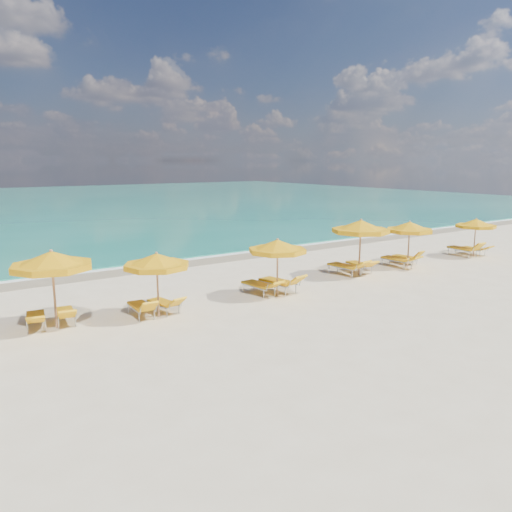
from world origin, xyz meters
TOP-DOWN VIEW (x-y plane):
  - ground_plane at (0.00, 0.00)m, footprint 120.00×120.00m
  - ocean at (0.00, 48.00)m, footprint 120.00×80.00m
  - wet_sand_band at (0.00, 7.40)m, footprint 120.00×2.60m
  - foam_line at (0.00, 8.20)m, footprint 120.00×1.20m
  - whitecap_near at (-6.00, 17.00)m, footprint 14.00×0.36m
  - whitecap_far at (8.00, 24.00)m, footprint 18.00×0.30m
  - umbrella_1 at (-8.19, 0.47)m, footprint 2.70×2.70m
  - umbrella_2 at (-5.15, -0.28)m, footprint 2.44×2.44m
  - umbrella_3 at (-0.37, -0.44)m, footprint 2.31×2.31m
  - umbrella_4 at (4.74, 0.22)m, footprint 2.73×2.73m
  - umbrella_5 at (8.07, 0.20)m, footprint 2.78×2.78m
  - umbrella_6 at (13.14, -0.11)m, footprint 2.22×2.22m
  - lounger_1_left at (-8.70, 0.87)m, footprint 0.82×1.72m
  - lounger_1_right at (-7.84, 0.80)m, footprint 0.78×1.72m
  - lounger_2_left at (-5.60, 0.06)m, footprint 0.65×1.70m
  - lounger_2_right at (-4.78, 0.09)m, footprint 0.83×1.68m
  - lounger_3_left at (-0.80, 0.12)m, footprint 0.81×1.96m
  - lounger_3_right at (0.04, -0.03)m, footprint 0.99×2.09m
  - lounger_4_left at (4.30, 0.62)m, footprint 0.88×2.07m
  - lounger_4_right at (5.27, 0.69)m, footprint 0.90×1.88m
  - lounger_5_left at (7.57, 0.39)m, footprint 0.74×2.03m
  - lounger_5_right at (8.62, 0.75)m, footprint 0.70×1.60m
  - lounger_6_left at (12.73, 0.26)m, footprint 0.80×2.00m
  - lounger_6_right at (13.68, 0.19)m, footprint 0.56×1.67m

SIDE VIEW (x-z plane):
  - ground_plane at x=0.00m, z-range 0.00..0.00m
  - ocean at x=0.00m, z-range -0.15..0.15m
  - wet_sand_band at x=0.00m, z-range -0.01..0.01m
  - foam_line at x=0.00m, z-range -0.01..0.01m
  - whitecap_near at x=-6.00m, z-range -0.03..0.03m
  - whitecap_far at x=8.00m, z-range -0.03..0.03m
  - lounger_6_right at x=13.68m, z-range -0.12..0.51m
  - lounger_1_left at x=-8.70m, z-range -0.13..0.52m
  - lounger_2_right at x=-4.78m, z-range -0.15..0.55m
  - lounger_5_right at x=8.62m, z-range -0.18..0.58m
  - lounger_1_right at x=-7.84m, z-range -0.15..0.55m
  - lounger_2_left at x=-5.60m, z-range -0.17..0.59m
  - lounger_4_right at x=5.27m, z-range -0.14..0.58m
  - lounger_3_left at x=-0.80m, z-range -0.14..0.59m
  - lounger_5_left at x=7.57m, z-range -0.13..0.60m
  - lounger_4_left at x=4.30m, z-range -0.18..0.66m
  - lounger_6_left at x=12.73m, z-range -0.21..0.70m
  - lounger_3_right at x=0.04m, z-range -0.19..0.68m
  - umbrella_6 at x=13.14m, z-range 0.73..2.81m
  - umbrella_2 at x=-5.15m, z-range 0.77..2.96m
  - umbrella_3 at x=-0.37m, z-range 0.78..3.01m
  - umbrella_5 at x=8.07m, z-range 0.79..3.04m
  - umbrella_1 at x=-8.19m, z-range 0.87..3.33m
  - umbrella_4 at x=4.74m, z-range 0.90..3.47m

